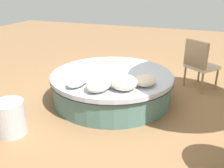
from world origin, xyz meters
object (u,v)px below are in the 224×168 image
object	(u,v)px
throw_pillow_1	(99,84)
throw_pillow_2	(124,83)
round_bed	(112,86)
patio_chair	(199,62)
throw_pillow_0	(78,80)
throw_pillow_3	(145,80)
side_table	(10,118)

from	to	relation	value
throw_pillow_1	throw_pillow_2	world-z (taller)	throw_pillow_2
round_bed	throw_pillow_2	world-z (taller)	throw_pillow_2
throw_pillow_2	round_bed	bearing A→B (deg)	35.33
round_bed	patio_chair	distance (m)	1.79
round_bed	throw_pillow_0	xyz separation A→B (m)	(-0.67, 0.31, 0.32)
round_bed	patio_chair	xyz separation A→B (m)	(1.06, -1.41, 0.30)
throw_pillow_1	throw_pillow_3	size ratio (longest dim) A/B	1.24
throw_pillow_0	throw_pillow_2	world-z (taller)	throw_pillow_2
throw_pillow_1	patio_chair	bearing A→B (deg)	-36.78
round_bed	patio_chair	world-z (taller)	patio_chair
throw_pillow_3	patio_chair	distance (m)	1.55
patio_chair	side_table	size ratio (longest dim) A/B	2.01
throw_pillow_0	patio_chair	size ratio (longest dim) A/B	0.56
throw_pillow_1	round_bed	bearing A→B (deg)	5.17
throw_pillow_3	side_table	distance (m)	2.05
round_bed	side_table	world-z (taller)	round_bed
throw_pillow_1	patio_chair	world-z (taller)	patio_chair
throw_pillow_2	side_table	xyz separation A→B (m)	(-0.96, 1.35, -0.36)
throw_pillow_0	throw_pillow_3	world-z (taller)	throw_pillow_0
throw_pillow_0	throw_pillow_3	distance (m)	1.04
round_bed	side_table	bearing A→B (deg)	148.70
throw_pillow_0	side_table	world-z (taller)	throw_pillow_0
patio_chair	side_table	xyz separation A→B (m)	(-2.60, 2.35, -0.32)
throw_pillow_3	throw_pillow_2	bearing A→B (deg)	138.09
throw_pillow_0	round_bed	bearing A→B (deg)	-25.00
throw_pillow_3	patio_chair	size ratio (longest dim) A/B	0.42
side_table	throw_pillow_3	bearing A→B (deg)	-52.37
throw_pillow_2	throw_pillow_3	world-z (taller)	throw_pillow_2
throw_pillow_2	side_table	bearing A→B (deg)	125.26
throw_pillow_0	throw_pillow_1	world-z (taller)	throw_pillow_1
round_bed	side_table	xyz separation A→B (m)	(-1.54, 0.94, -0.01)
throw_pillow_1	throw_pillow_2	distance (m)	0.38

